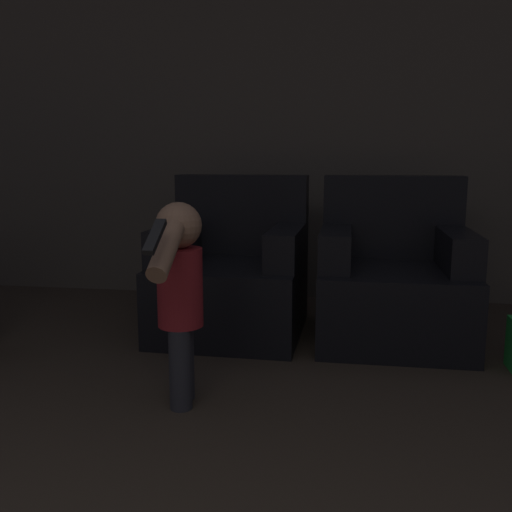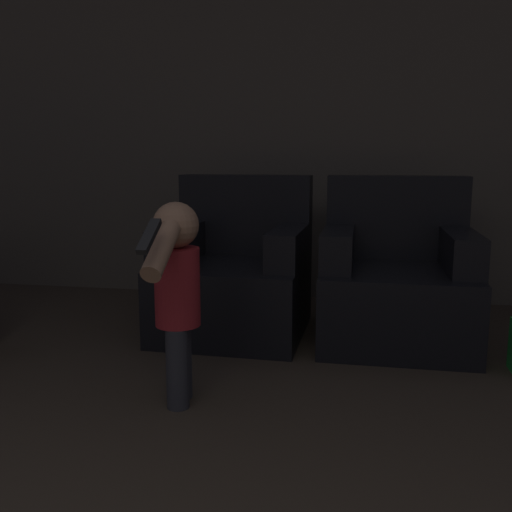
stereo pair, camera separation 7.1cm
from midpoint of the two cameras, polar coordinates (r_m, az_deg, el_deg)
The scene contains 4 objects.
wall_back at distance 4.00m, azimuth 4.19°, elevation 14.41°, with size 8.40×0.05×2.60m.
armchair_left at distance 3.23m, azimuth -2.97°, elevation -2.13°, with size 0.81×0.82×0.88m.
armchair_right at distance 3.18m, azimuth 12.93°, elevation -2.58°, with size 0.79×0.80×0.88m.
person_toddler at distance 2.25m, azimuth -8.56°, elevation -3.15°, with size 0.18×0.56×0.81m.
Camera 1 is at (0.28, 0.52, 0.99)m, focal length 40.00 mm.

